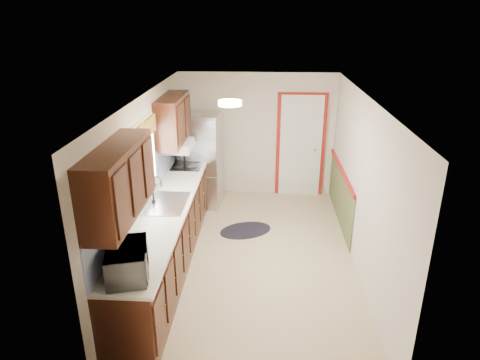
# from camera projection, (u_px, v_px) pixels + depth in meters

# --- Properties ---
(room_shell) EXTENTS (3.20, 5.20, 2.52)m
(room_shell) POSITION_uv_depth(u_px,v_px,m) (253.00, 183.00, 5.98)
(room_shell) COLOR tan
(room_shell) RESTS_ON ground
(kitchen_run) EXTENTS (0.63, 4.00, 2.20)m
(kitchen_run) POSITION_uv_depth(u_px,v_px,m) (163.00, 215.00, 5.92)
(kitchen_run) COLOR #34150B
(kitchen_run) RESTS_ON ground
(back_wall_trim) EXTENTS (1.12, 2.30, 2.08)m
(back_wall_trim) POSITION_uv_depth(u_px,v_px,m) (309.00, 156.00, 8.10)
(back_wall_trim) COLOR maroon
(back_wall_trim) RESTS_ON ground
(ceiling_fixture) EXTENTS (0.30, 0.30, 0.06)m
(ceiling_fixture) POSITION_uv_depth(u_px,v_px,m) (230.00, 103.00, 5.39)
(ceiling_fixture) COLOR #FFD88C
(ceiling_fixture) RESTS_ON room_shell
(microwave) EXTENTS (0.47, 0.65, 0.40)m
(microwave) POSITION_uv_depth(u_px,v_px,m) (127.00, 259.00, 4.26)
(microwave) COLOR white
(microwave) RESTS_ON kitchen_run
(refrigerator) EXTENTS (0.78, 0.76, 1.75)m
(refrigerator) POSITION_uv_depth(u_px,v_px,m) (201.00, 160.00, 7.94)
(refrigerator) COLOR #B7B7BC
(refrigerator) RESTS_ON ground
(rug) EXTENTS (1.05, 0.89, 0.01)m
(rug) POSITION_uv_depth(u_px,v_px,m) (246.00, 230.00, 7.19)
(rug) COLOR black
(rug) RESTS_ON ground
(cooktop) EXTENTS (0.50, 0.60, 0.02)m
(cooktop) POSITION_uv_depth(u_px,v_px,m) (187.00, 165.00, 7.44)
(cooktop) COLOR black
(cooktop) RESTS_ON kitchen_run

